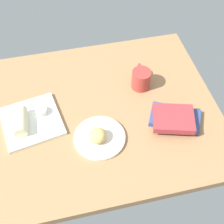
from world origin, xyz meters
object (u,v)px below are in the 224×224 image
object	(u,v)px
round_plate	(100,138)
scone_pastry	(98,136)
sauce_cup	(41,111)
book_stack	(174,118)
square_plate	(32,121)
breakfast_wrap	(21,121)
coffee_mug	(141,79)

from	to	relation	value
round_plate	scone_pastry	distance (cm)	3.53
sauce_cup	round_plate	bearing A→B (deg)	-38.28
sauce_cup	book_stack	xyz separation A→B (cm)	(56.31, -16.69, -0.21)
round_plate	sauce_cup	world-z (taller)	sauce_cup
scone_pastry	square_plate	size ratio (longest dim) A/B	0.31
sauce_cup	book_stack	distance (cm)	58.73
sauce_cup	book_stack	world-z (taller)	book_stack
square_plate	breakfast_wrap	distance (cm)	5.74
breakfast_wrap	sauce_cup	bearing A→B (deg)	-150.10
coffee_mug	book_stack	bearing A→B (deg)	-71.52
book_stack	round_plate	bearing A→B (deg)	-177.92
square_plate	coffee_mug	world-z (taller)	coffee_mug
book_stack	coffee_mug	size ratio (longest dim) A/B	1.78
coffee_mug	sauce_cup	bearing A→B (deg)	-170.82
square_plate	book_stack	xyz separation A→B (cm)	(61.25, -14.10, 2.02)
scone_pastry	sauce_cup	distance (cm)	28.83
round_plate	scone_pastry	world-z (taller)	scone_pastry
square_plate	sauce_cup	world-z (taller)	sauce_cup
breakfast_wrap	scone_pastry	bearing A→B (deg)	157.38
breakfast_wrap	book_stack	distance (cm)	66.31
breakfast_wrap	coffee_mug	size ratio (longest dim) A/B	0.94
square_plate	scone_pastry	bearing A→B (deg)	-31.35
coffee_mug	breakfast_wrap	bearing A→B (deg)	-167.70
round_plate	coffee_mug	distance (cm)	36.39
sauce_cup	breakfast_wrap	bearing A→B (deg)	-152.34
sauce_cup	breakfast_wrap	world-z (taller)	breakfast_wrap
scone_pastry	coffee_mug	distance (cm)	37.48
book_stack	coffee_mug	bearing A→B (deg)	108.48
square_plate	book_stack	bearing A→B (deg)	-12.97
round_plate	sauce_cup	size ratio (longest dim) A/B	4.47
square_plate	coffee_mug	distance (cm)	54.22
square_plate	breakfast_wrap	bearing A→B (deg)	-152.34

